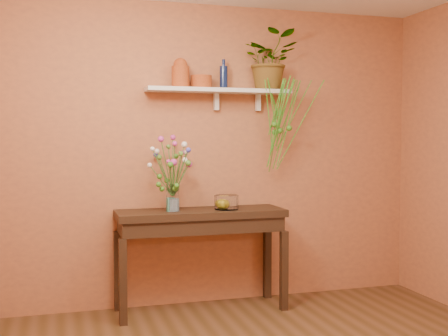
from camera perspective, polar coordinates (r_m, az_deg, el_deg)
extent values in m
cube|color=#C07241|center=(5.11, -1.43, 1.37)|extent=(4.00, 0.04, 2.70)
cube|color=#322113|center=(4.87, -2.37, -4.62)|extent=(1.45, 0.47, 0.06)
cube|color=#322113|center=(4.89, -2.37, -5.70)|extent=(1.39, 0.43, 0.12)
cube|color=#322113|center=(4.65, -10.22, -11.34)|extent=(0.06, 0.06, 0.69)
cube|color=#322113|center=(4.99, 6.10, -10.32)|extent=(0.06, 0.06, 0.69)
cube|color=#322113|center=(5.04, -10.73, -10.22)|extent=(0.06, 0.06, 0.69)
cube|color=#322113|center=(5.36, 4.42, -9.39)|extent=(0.06, 0.06, 0.69)
cube|color=white|center=(5.02, -0.49, 7.85)|extent=(1.30, 0.24, 0.04)
cube|color=white|center=(5.10, -0.79, 6.73)|extent=(0.04, 0.05, 0.15)
cube|color=white|center=(5.23, 3.47, 6.64)|extent=(0.04, 0.05, 0.15)
cylinder|color=#B64320|center=(4.93, -4.45, 9.19)|extent=(0.16, 0.16, 0.18)
sphere|color=#B64320|center=(4.95, -4.45, 10.38)|extent=(0.12, 0.12, 0.12)
cylinder|color=#B64320|center=(4.99, -2.31, 8.73)|extent=(0.24, 0.24, 0.11)
cylinder|color=#0F1C44|center=(5.05, -0.04, 9.16)|extent=(0.08, 0.08, 0.20)
cylinder|color=#0F1C44|center=(5.07, -0.04, 10.63)|extent=(0.03, 0.03, 0.06)
imported|color=#3B7C1D|center=(5.23, 4.72, 10.78)|extent=(0.57, 0.52, 0.53)
cylinder|color=#3B7C1D|center=(5.03, 5.41, 4.24)|extent=(0.06, 0.27, 0.83)
cylinder|color=green|center=(4.93, 5.51, 4.51)|extent=(0.04, 0.47, 0.79)
cylinder|color=green|center=(5.11, 6.47, 6.94)|extent=(0.10, 0.16, 0.35)
cylinder|color=#3B7C1D|center=(5.15, 6.52, 5.52)|extent=(0.22, 0.06, 0.59)
cylinder|color=green|center=(5.06, 5.72, 5.53)|extent=(0.02, 0.15, 0.60)
cylinder|color=green|center=(5.06, 4.54, 5.56)|extent=(0.11, 0.09, 0.59)
cylinder|color=#3B7C1D|center=(5.11, 6.22, 4.36)|extent=(0.19, 0.14, 0.80)
cylinder|color=green|center=(5.09, 5.60, 6.67)|extent=(0.07, 0.08, 0.39)
cylinder|color=green|center=(5.01, 5.30, 6.17)|extent=(0.07, 0.22, 0.49)
cylinder|color=#3B7C1D|center=(5.13, 7.10, 5.29)|extent=(0.29, 0.14, 0.64)
cylinder|color=green|center=(5.06, 5.24, 4.58)|extent=(0.11, 0.10, 0.77)
cylinder|color=green|center=(5.13, 7.73, 4.33)|extent=(0.37, 0.23, 0.81)
cylinder|color=#3B7C1D|center=(5.09, 5.16, 6.18)|extent=(0.16, 0.07, 0.48)
cylinder|color=green|center=(5.09, 5.84, 6.53)|extent=(0.12, 0.09, 0.42)
cylinder|color=green|center=(5.11, 5.12, 6.73)|extent=(0.15, 0.05, 0.38)
cylinder|color=#3B7C1D|center=(5.09, 5.56, 6.45)|extent=(0.14, 0.04, 0.43)
cylinder|color=green|center=(5.12, 6.58, 4.54)|extent=(0.21, 0.07, 0.77)
cylinder|color=green|center=(5.00, 4.91, 6.42)|extent=(0.16, 0.16, 0.45)
cylinder|color=#3B7C1D|center=(5.02, 6.22, 6.33)|extent=(0.06, 0.27, 0.46)
cylinder|color=green|center=(5.06, 5.83, 4.82)|extent=(0.19, 0.15, 0.72)
sphere|color=#3B7C1D|center=(5.09, 5.16, 3.62)|extent=(0.05, 0.05, 0.05)
sphere|color=#3B7C1D|center=(5.05, 6.62, 4.04)|extent=(0.05, 0.05, 0.05)
sphere|color=#3B7C1D|center=(5.03, 5.15, 4.42)|extent=(0.05, 0.05, 0.05)
sphere|color=#3B7C1D|center=(5.08, 5.68, 3.79)|extent=(0.05, 0.05, 0.05)
cylinder|color=white|center=(4.77, -5.22, -3.03)|extent=(0.11, 0.11, 0.23)
cylinder|color=silver|center=(4.78, -5.22, -3.74)|extent=(0.10, 0.10, 0.11)
cylinder|color=#386B28|center=(4.70, -5.12, -0.22)|extent=(0.01, 0.12, 0.44)
sphere|color=#C7379D|center=(4.63, -5.02, 2.47)|extent=(0.04, 0.04, 0.04)
cylinder|color=#386B28|center=(4.69, -4.45, -1.19)|extent=(0.10, 0.17, 0.29)
sphere|color=#538230|center=(4.61, -3.66, 0.51)|extent=(0.05, 0.05, 0.05)
cylinder|color=#386B28|center=(4.67, -4.45, -0.55)|extent=(0.09, 0.20, 0.40)
sphere|color=#4545BD|center=(4.58, -3.64, 1.83)|extent=(0.04, 0.04, 0.04)
cylinder|color=#386B28|center=(4.74, -4.61, -1.03)|extent=(0.10, 0.07, 0.31)
sphere|color=white|center=(4.71, -3.99, 0.80)|extent=(0.05, 0.05, 0.05)
cylinder|color=#386B28|center=(4.74, -4.81, -0.70)|extent=(0.07, 0.05, 0.36)
sphere|color=#538230|center=(4.72, -4.40, 1.46)|extent=(0.04, 0.04, 0.04)
cylinder|color=#386B28|center=(4.76, -4.63, -0.22)|extent=(0.11, 0.01, 0.44)
sphere|color=white|center=(4.76, -4.05, 2.39)|extent=(0.05, 0.05, 0.05)
cylinder|color=#386B28|center=(4.80, -4.39, -1.21)|extent=(0.16, 0.06, 0.27)
sphere|color=#C7379D|center=(4.84, -3.57, 0.39)|extent=(0.06, 0.06, 0.06)
cylinder|color=#386B28|center=(4.84, -4.51, -0.59)|extent=(0.15, 0.15, 0.37)
sphere|color=white|center=(4.92, -3.82, 1.58)|extent=(0.04, 0.04, 0.04)
cylinder|color=#386B28|center=(4.86, -4.69, -0.58)|extent=(0.13, 0.20, 0.37)
sphere|color=#C7379D|center=(4.96, -4.17, 1.59)|extent=(0.04, 0.04, 0.04)
cylinder|color=#386B28|center=(4.80, -5.05, -0.80)|extent=(0.05, 0.08, 0.34)
sphere|color=#3B7C1D|center=(4.83, -4.88, 1.21)|extent=(0.04, 0.04, 0.04)
cylinder|color=#386B28|center=(4.82, -5.21, 0.17)|extent=(0.04, 0.14, 0.50)
sphere|color=#C7379D|center=(4.88, -5.21, 3.11)|extent=(0.05, 0.05, 0.05)
cylinder|color=#386B28|center=(4.80, -5.45, -0.31)|extent=(0.02, 0.11, 0.42)
sphere|color=#538230|center=(4.85, -5.67, 2.18)|extent=(0.04, 0.04, 0.04)
cylinder|color=#386B28|center=(4.85, -6.08, -0.70)|extent=(0.10, 0.22, 0.35)
sphere|color=#4545BD|center=(4.94, -6.91, 1.37)|extent=(0.05, 0.05, 0.05)
cylinder|color=#386B28|center=(4.81, -6.02, -0.54)|extent=(0.11, 0.14, 0.38)
sphere|color=white|center=(4.86, -6.81, 1.70)|extent=(0.04, 0.04, 0.04)
cylinder|color=#386B28|center=(4.77, -5.90, -0.86)|extent=(0.11, 0.06, 0.33)
sphere|color=#538230|center=(4.78, -6.58, 1.10)|extent=(0.04, 0.04, 0.04)
cylinder|color=#386B28|center=(4.75, -6.39, -1.28)|extent=(0.20, 0.03, 0.27)
sphere|color=white|center=(4.74, -7.56, 0.28)|extent=(0.04, 0.04, 0.04)
cylinder|color=#386B28|center=(4.74, -5.82, 0.04)|extent=(0.11, 0.02, 0.48)
sphere|color=#C7379D|center=(4.72, -6.43, 2.95)|extent=(0.05, 0.05, 0.05)
cylinder|color=#386B28|center=(4.72, -6.24, -0.47)|extent=(0.18, 0.05, 0.40)
sphere|color=white|center=(4.67, -7.28, 1.93)|extent=(0.04, 0.04, 0.04)
cylinder|color=#386B28|center=(4.73, -5.44, -1.09)|extent=(0.05, 0.06, 0.30)
sphere|color=#C7379D|center=(4.69, -5.67, 0.67)|extent=(0.04, 0.04, 0.04)
cylinder|color=#386B28|center=(4.70, -5.34, -1.27)|extent=(0.05, 0.12, 0.27)
sphere|color=#3B7C1D|center=(4.63, -5.46, 0.33)|extent=(0.05, 0.05, 0.05)
cylinder|color=#386B28|center=(4.71, -5.18, -1.15)|extent=(0.02, 0.09, 0.29)
sphere|color=#C7379D|center=(4.66, -5.13, 0.58)|extent=(0.06, 0.06, 0.06)
sphere|color=#3B7C1D|center=(4.71, -6.56, -0.86)|extent=(0.05, 0.05, 0.05)
sphere|color=#3B7C1D|center=(4.67, -4.83, -1.81)|extent=(0.05, 0.05, 0.05)
sphere|color=#3B7C1D|center=(4.69, -6.66, -1.68)|extent=(0.05, 0.05, 0.05)
sphere|color=#3B7C1D|center=(4.83, -5.83, -1.27)|extent=(0.05, 0.05, 0.05)
sphere|color=#3B7C1D|center=(4.71, -5.00, -2.11)|extent=(0.05, 0.05, 0.05)
sphere|color=#3B7C1D|center=(4.73, -6.32, -2.13)|extent=(0.05, 0.05, 0.05)
cylinder|color=white|center=(4.88, 0.24, -3.50)|extent=(0.21, 0.21, 0.12)
cylinder|color=white|center=(4.89, 0.24, -4.16)|extent=(0.20, 0.20, 0.01)
sphere|color=yellow|center=(4.89, -0.03, -3.64)|extent=(0.09, 0.09, 0.09)
cube|color=teal|center=(4.76, -5.46, -3.70)|extent=(0.07, 0.05, 0.12)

